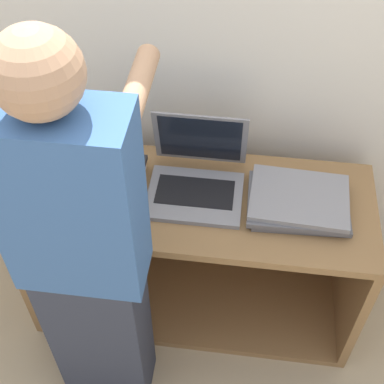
# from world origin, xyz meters

# --- Properties ---
(ground_plane) EXTENTS (12.00, 12.00, 0.00)m
(ground_plane) POSITION_xyz_m (0.00, 0.00, 0.00)
(ground_plane) COLOR tan
(wall_back) EXTENTS (8.00, 0.05, 2.40)m
(wall_back) POSITION_xyz_m (0.00, 0.65, 1.20)
(wall_back) COLOR silver
(wall_back) RESTS_ON ground_plane
(cart) EXTENTS (1.40, 0.54, 0.72)m
(cart) POSITION_xyz_m (0.00, 0.34, 0.36)
(cart) COLOR olive
(cart) RESTS_ON ground_plane
(laptop_open) EXTENTS (0.36, 0.34, 0.29)m
(laptop_open) POSITION_xyz_m (0.00, 0.33, 0.78)
(laptop_open) COLOR gray
(laptop_open) RESTS_ON cart
(laptop_stack_left) EXTENTS (0.39, 0.29, 0.09)m
(laptop_stack_left) POSITION_xyz_m (-0.40, 0.27, 0.76)
(laptop_stack_left) COLOR #B7B7BC
(laptop_stack_left) RESTS_ON cart
(laptop_stack_right) EXTENTS (0.39, 0.30, 0.07)m
(laptop_stack_right) POSITION_xyz_m (0.39, 0.27, 0.75)
(laptop_stack_right) COLOR slate
(laptop_stack_right) RESTS_ON cart
(person) EXTENTS (0.40, 0.53, 1.68)m
(person) POSITION_xyz_m (-0.30, -0.16, 0.85)
(person) COLOR #2D3342
(person) RESTS_ON ground_plane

